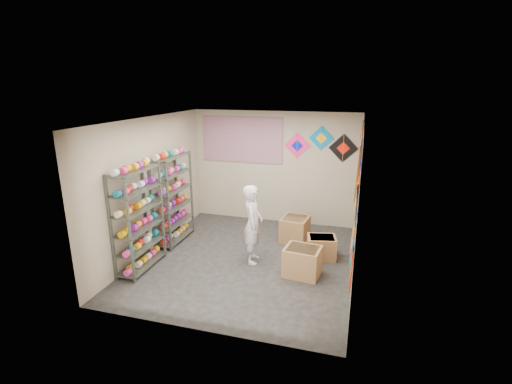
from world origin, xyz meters
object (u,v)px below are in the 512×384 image
(shelf_rack_back, at_px, (173,199))
(shopkeeper, at_px, (253,224))
(shelf_rack_front, at_px, (138,220))
(carton_a, at_px, (302,261))
(carton_b, at_px, (321,247))
(carton_c, at_px, (295,229))

(shelf_rack_back, distance_m, shopkeeper, 1.98)
(shelf_rack_front, relative_size, carton_a, 3.05)
(shelf_rack_back, xyz_separation_m, carton_b, (3.17, 0.02, -0.73))
(carton_c, bearing_deg, carton_a, -67.85)
(shelf_rack_front, height_order, shopkeeper, shelf_rack_front)
(shelf_rack_front, relative_size, carton_b, 3.51)
(shopkeeper, bearing_deg, shelf_rack_back, 65.94)
(shopkeeper, height_order, carton_a, shopkeeper)
(carton_a, bearing_deg, shelf_rack_back, 172.22)
(shelf_rack_front, xyz_separation_m, shopkeeper, (1.91, 0.83, -0.19))
(shelf_rack_front, height_order, carton_b, shelf_rack_front)
(carton_a, bearing_deg, shelf_rack_front, -162.63)
(shelf_rack_front, xyz_separation_m, carton_a, (2.91, 0.55, -0.69))
(carton_a, distance_m, carton_b, 0.81)
(shelf_rack_front, distance_m, shelf_rack_back, 1.30)
(shelf_rack_front, bearing_deg, carton_a, 10.71)
(carton_a, relative_size, carton_c, 1.03)
(shopkeeper, distance_m, carton_a, 1.15)
(carton_a, height_order, carton_c, carton_c)
(carton_b, height_order, carton_c, carton_c)
(shopkeeper, xyz_separation_m, carton_a, (1.00, -0.28, -0.50))
(shopkeeper, xyz_separation_m, carton_c, (0.60, 1.19, -0.50))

